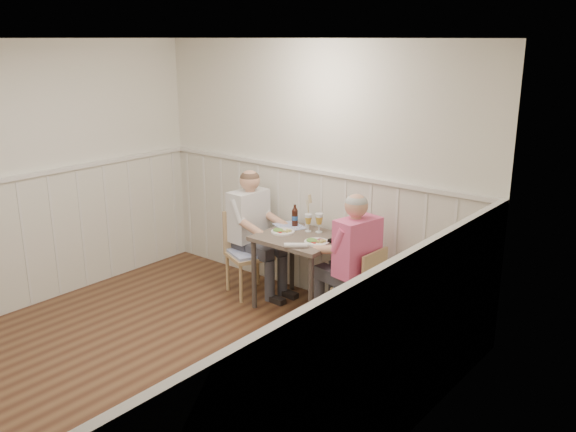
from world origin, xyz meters
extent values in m
plane|color=#432516|center=(0.00, 0.00, 0.00)|extent=(4.50, 4.50, 0.00)
cube|color=silver|center=(0.00, 2.25, 1.30)|extent=(4.00, 0.04, 2.60)
cube|color=silver|center=(2.00, 0.00, 1.30)|extent=(0.04, 4.50, 2.60)
cube|color=white|center=(0.00, 0.00, 2.59)|extent=(4.00, 4.50, 0.02)
cube|color=beige|center=(0.00, 2.23, 0.65)|extent=(3.98, 0.03, 1.30)
cube|color=beige|center=(-1.99, 0.00, 0.65)|extent=(0.03, 4.48, 1.30)
cube|color=beige|center=(1.99, 0.00, 0.65)|extent=(0.03, 4.48, 1.30)
cube|color=silver|center=(0.00, 2.22, 1.32)|extent=(3.98, 0.06, 0.04)
cube|color=silver|center=(1.97, 0.00, 1.32)|extent=(0.06, 4.48, 0.04)
cube|color=#52493E|center=(0.17, 1.84, 0.73)|extent=(0.80, 0.70, 0.04)
cylinder|color=#3F3833|center=(-0.18, 1.54, 0.35)|extent=(0.05, 0.05, 0.71)
cylinder|color=#3F3833|center=(-0.18, 2.14, 0.35)|extent=(0.05, 0.05, 0.71)
cylinder|color=#3F3833|center=(0.53, 1.54, 0.35)|extent=(0.05, 0.05, 0.71)
cylinder|color=#3F3833|center=(0.53, 2.14, 0.35)|extent=(0.05, 0.05, 0.71)
cube|color=tan|center=(0.85, 1.83, 0.38)|extent=(0.39, 0.39, 0.04)
cube|color=#4B60B0|center=(0.85, 1.83, 0.41)|extent=(0.35, 0.35, 0.03)
cube|color=tan|center=(1.02, 1.82, 0.59)|extent=(0.05, 0.37, 0.39)
cylinder|color=tan|center=(1.00, 1.67, 0.18)|extent=(0.03, 0.03, 0.36)
cylinder|color=tan|center=(0.69, 1.68, 0.18)|extent=(0.03, 0.03, 0.36)
cylinder|color=tan|center=(1.02, 1.98, 0.18)|extent=(0.03, 0.03, 0.36)
cylinder|color=tan|center=(0.70, 2.00, 0.18)|extent=(0.03, 0.03, 0.36)
cube|color=tan|center=(-0.46, 1.78, 0.42)|extent=(0.54, 0.54, 0.04)
cube|color=#4B60B0|center=(-0.46, 1.78, 0.46)|extent=(0.49, 0.49, 0.03)
cube|color=tan|center=(-0.63, 1.85, 0.66)|extent=(0.19, 0.39, 0.43)
cylinder|color=tan|center=(-0.55, 2.01, 0.20)|extent=(0.04, 0.04, 0.40)
cylinder|color=tan|center=(-0.22, 1.87, 0.20)|extent=(0.04, 0.04, 0.40)
cylinder|color=tan|center=(-0.69, 1.68, 0.20)|extent=(0.04, 0.04, 0.40)
cylinder|color=tan|center=(-0.36, 1.54, 0.20)|extent=(0.04, 0.04, 0.40)
cube|color=#3F3F47|center=(0.84, 1.79, 0.21)|extent=(0.49, 0.46, 0.43)
cube|color=#3F3F47|center=(0.65, 1.82, 0.49)|extent=(0.46, 0.42, 0.12)
cube|color=#EB456C|center=(0.84, 1.79, 0.81)|extent=(0.31, 0.46, 0.52)
sphere|color=tan|center=(0.84, 1.79, 1.18)|extent=(0.21, 0.21, 0.21)
sphere|color=#A5A5A0|center=(0.84, 1.79, 1.21)|extent=(0.20, 0.20, 0.20)
cube|color=black|center=(0.50, 1.86, 0.81)|extent=(0.03, 0.07, 0.12)
cube|color=#3F3F47|center=(-0.54, 1.89, 0.22)|extent=(0.45, 0.41, 0.43)
cube|color=#3F3F47|center=(-0.35, 1.88, 0.49)|extent=(0.42, 0.37, 0.13)
cube|color=silver|center=(-0.54, 1.89, 0.81)|extent=(0.26, 0.44, 0.53)
sphere|color=tan|center=(-0.54, 1.89, 1.19)|extent=(0.21, 0.21, 0.21)
sphere|color=#4C3828|center=(-0.54, 1.89, 1.22)|extent=(0.20, 0.20, 0.20)
cylinder|color=white|center=(0.41, 1.78, 0.76)|extent=(0.24, 0.24, 0.02)
ellipsoid|color=#3F722D|center=(0.38, 1.75, 0.79)|extent=(0.12, 0.10, 0.04)
sphere|color=tan|center=(0.47, 1.78, 0.78)|extent=(0.03, 0.03, 0.03)
cube|color=brown|center=(0.43, 1.83, 0.77)|extent=(0.07, 0.04, 0.01)
cylinder|color=white|center=(0.48, 1.83, 0.78)|extent=(0.05, 0.05, 0.03)
cylinder|color=white|center=(-0.04, 1.82, 0.76)|extent=(0.24, 0.24, 0.02)
ellipsoid|color=#3F722D|center=(-0.07, 1.79, 0.79)|extent=(0.12, 0.10, 0.04)
sphere|color=tan|center=(0.02, 1.83, 0.78)|extent=(0.03, 0.03, 0.03)
cylinder|color=silver|center=(0.24, 2.05, 0.75)|extent=(0.07, 0.07, 0.01)
cylinder|color=silver|center=(0.24, 2.05, 0.80)|extent=(0.01, 0.01, 0.09)
cone|color=gold|center=(0.24, 2.05, 0.87)|extent=(0.08, 0.08, 0.08)
cylinder|color=silver|center=(0.24, 2.05, 0.93)|extent=(0.08, 0.08, 0.03)
cylinder|color=silver|center=(0.14, 2.00, 0.75)|extent=(0.06, 0.06, 0.01)
cylinder|color=silver|center=(0.14, 2.00, 0.79)|extent=(0.01, 0.01, 0.08)
cone|color=gold|center=(0.14, 2.00, 0.86)|extent=(0.07, 0.07, 0.07)
cylinder|color=silver|center=(0.14, 2.00, 0.91)|extent=(0.07, 0.07, 0.03)
cylinder|color=black|center=(-0.08, 2.06, 0.83)|extent=(0.06, 0.06, 0.16)
cone|color=black|center=(-0.08, 2.06, 0.93)|extent=(0.06, 0.06, 0.04)
cylinder|color=black|center=(-0.08, 2.06, 0.96)|extent=(0.03, 0.03, 0.03)
cylinder|color=#285292|center=(-0.08, 2.06, 0.84)|extent=(0.06, 0.06, 0.04)
cylinder|color=white|center=(0.35, 1.54, 0.77)|extent=(0.20, 0.17, 0.05)
cylinder|color=silver|center=(0.07, 2.08, 0.79)|extent=(0.04, 0.04, 0.08)
cylinder|color=#D0BF8B|center=(0.07, 2.08, 0.93)|extent=(0.02, 0.02, 0.26)
cone|color=#D0BF8B|center=(0.07, 2.08, 1.09)|extent=(0.04, 0.04, 0.09)
cube|color=#4B60B0|center=(-0.11, 2.02, 0.75)|extent=(0.39, 0.36, 0.01)
camera|label=1|loc=(3.61, -2.61, 2.61)|focal=38.00mm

